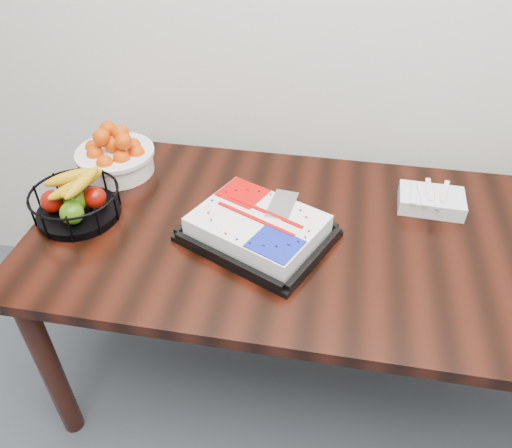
% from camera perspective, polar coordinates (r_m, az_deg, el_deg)
% --- Properties ---
extents(table, '(1.80, 0.90, 0.75)m').
position_cam_1_polar(table, '(1.63, 6.92, -3.37)').
color(table, black).
rests_on(table, ground).
extents(cake_tray, '(0.52, 0.47, 0.09)m').
position_cam_1_polar(cake_tray, '(1.51, 0.21, -0.47)').
color(cake_tray, black).
rests_on(cake_tray, table).
extents(tangerine_bowl, '(0.28, 0.28, 0.18)m').
position_cam_1_polar(tangerine_bowl, '(1.87, -15.82, 7.80)').
color(tangerine_bowl, white).
rests_on(tangerine_bowl, table).
extents(fruit_basket, '(0.28, 0.28, 0.15)m').
position_cam_1_polar(fruit_basket, '(1.69, -19.92, 2.53)').
color(fruit_basket, black).
rests_on(fruit_basket, table).
extents(fork_bag, '(0.21, 0.14, 0.06)m').
position_cam_1_polar(fork_bag, '(1.74, 19.39, 2.60)').
color(fork_bag, silver).
rests_on(fork_bag, table).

